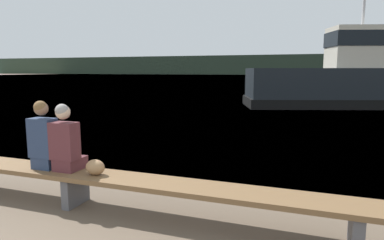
# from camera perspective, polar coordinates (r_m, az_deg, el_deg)

# --- Properties ---
(water_surface) EXTENTS (240.00, 240.00, 0.00)m
(water_surface) POSITION_cam_1_polar(r_m,az_deg,el_deg) (125.41, 18.69, 7.01)
(water_surface) COLOR #386084
(water_surface) RESTS_ON ground
(far_shoreline) EXTENTS (600.00, 12.00, 8.16)m
(far_shoreline) POSITION_cam_1_polar(r_m,az_deg,el_deg) (149.68, 18.97, 8.70)
(far_shoreline) COLOR #2D3D2D
(far_shoreline) RESTS_ON ground
(bench_main) EXTENTS (7.79, 0.55, 0.48)m
(bench_main) POSITION_cam_1_polar(r_m,az_deg,el_deg) (5.13, -18.92, -9.00)
(bench_main) COLOR brown
(bench_main) RESTS_ON ground
(person_left) EXTENTS (0.37, 0.40, 0.98)m
(person_left) POSITION_cam_1_polar(r_m,az_deg,el_deg) (5.34, -23.38, -2.99)
(person_left) COLOR navy
(person_left) RESTS_ON bench_main
(person_right) EXTENTS (0.37, 0.40, 0.95)m
(person_right) POSITION_cam_1_polar(r_m,az_deg,el_deg) (5.10, -20.30, -3.46)
(person_right) COLOR #56282D
(person_right) RESTS_ON bench_main
(shopping_bag) EXTENTS (0.28, 0.19, 0.21)m
(shopping_bag) POSITION_cam_1_polar(r_m,az_deg,el_deg) (4.84, -15.83, -7.59)
(shopping_bag) COLOR #9E754C
(shopping_bag) RESTS_ON bench_main
(tugboat_red) EXTENTS (11.65, 6.60, 6.15)m
(tugboat_red) POSITION_cam_1_polar(r_m,az_deg,el_deg) (19.76, 25.87, 5.75)
(tugboat_red) COLOR black
(tugboat_red) RESTS_ON water_surface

